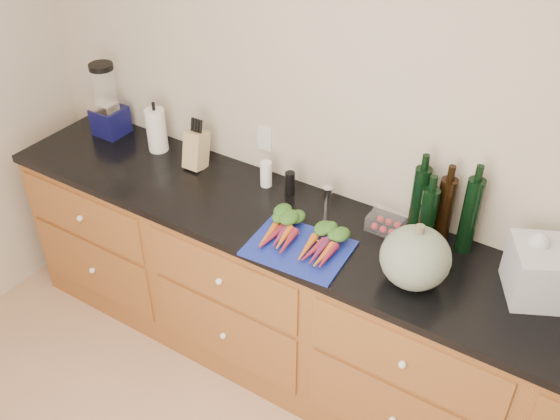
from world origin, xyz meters
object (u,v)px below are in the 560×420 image
Objects in this scene: carrots at (304,238)px; blender_appliance at (107,104)px; squash at (415,258)px; knife_block at (196,150)px; paper_towel at (157,130)px; cutting_board at (299,248)px; tomato_box at (386,223)px.

carrots is 0.90× the size of blender_appliance.
squash is 0.68× the size of blender_appliance.
squash is 1.92m from blender_appliance.
squash is at bearing -10.24° from knife_block.
cutting_board is at bearing -16.62° from paper_towel.
squash reaches higher than knife_block.
paper_towel reaches higher than cutting_board.
blender_appliance is 0.35m from paper_towel.
carrots is 1.11m from paper_towel.
tomato_box reaches higher than carrots.
carrots is at bearing 90.00° from cutting_board.
squash reaches higher than tomato_box.
blender_appliance is (-1.91, 0.25, 0.05)m from squash.
blender_appliance is at bearing 168.97° from carrots.
knife_block is (0.28, -0.02, -0.02)m from paper_towel.
carrots is at bearing -14.55° from paper_towel.
knife_block reaches higher than tomato_box.
blender_appliance is 0.63m from knife_block.
squash is at bearing 7.98° from cutting_board.
blender_appliance is 1.68m from tomato_box.
paper_towel is 1.51× the size of tomato_box.
blender_appliance is 2.63× the size of tomato_box.
tomato_box is at bearing 1.64° from knife_block.
blender_appliance is (-1.42, 0.32, 0.17)m from cutting_board.
carrots is at bearing -131.72° from tomato_box.
paper_towel is at bearing 0.37° from blender_appliance.
squash is 1.58m from paper_towel.
knife_block is 1.05m from tomato_box.
blender_appliance is at bearing 178.37° from knife_block.
blender_appliance reaches higher than cutting_board.
knife_block is at bearing 161.92° from carrots.
paper_towel reaches higher than knife_block.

